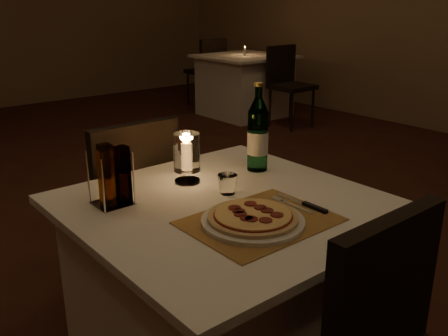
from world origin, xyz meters
TOP-DOWN VIEW (x-y plane):
  - floor at (0.00, 0.00)m, footprint 8.00×10.00m
  - main_table at (-0.24, -0.82)m, footprint 1.00×1.00m
  - chair_far at (-0.24, -0.11)m, footprint 0.42×0.42m
  - placemat at (-0.26, -1.00)m, footprint 0.45×0.34m
  - plate at (-0.29, -1.00)m, footprint 0.32×0.32m
  - pizza at (-0.29, -1.00)m, footprint 0.28×0.28m
  - fork at (-0.10, -0.97)m, footprint 0.02×0.18m
  - knife at (-0.06, -1.03)m, footprint 0.02×0.22m
  - tumbler at (-0.19, -0.75)m, footprint 0.07×0.07m
  - water_bottle at (0.07, -0.63)m, footprint 0.08×0.08m
  - hurricane_candle at (-0.23, -0.57)m, footprint 0.10×0.10m
  - cruet_caddy at (-0.55, -0.60)m, footprint 0.12×0.12m
  - neighbor_table_right at (2.88, 2.59)m, footprint 1.00×1.00m
  - neighbor_chair_ra at (2.88, 1.88)m, footprint 0.42×0.42m
  - neighbor_chair_rb at (2.88, 3.30)m, footprint 0.42×0.42m
  - neighbor_candle_right at (2.88, 2.59)m, footprint 0.03×0.03m

SIDE VIEW (x-z plane):
  - floor at x=0.00m, z-range -0.02..0.00m
  - main_table at x=-0.24m, z-range 0.00..0.74m
  - neighbor_table_right at x=2.88m, z-range 0.00..0.74m
  - chair_far at x=-0.24m, z-range 0.10..1.00m
  - neighbor_chair_ra at x=2.88m, z-range 0.10..1.00m
  - neighbor_chair_rb at x=2.88m, z-range 0.10..1.00m
  - placemat at x=-0.26m, z-range 0.74..0.74m
  - fork at x=-0.10m, z-range 0.74..0.75m
  - knife at x=-0.06m, z-range 0.74..0.76m
  - plate at x=-0.29m, z-range 0.74..0.76m
  - pizza at x=-0.29m, z-range 0.76..0.78m
  - tumbler at x=-0.19m, z-range 0.74..0.81m
  - neighbor_candle_right at x=2.88m, z-range 0.73..0.84m
  - cruet_caddy at x=-0.55m, z-range 0.73..0.94m
  - hurricane_candle at x=-0.23m, z-range 0.76..0.95m
  - water_bottle at x=0.07m, z-range 0.71..1.06m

